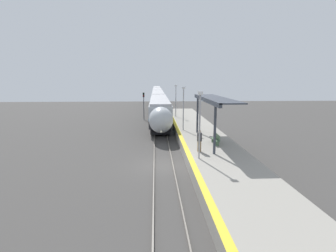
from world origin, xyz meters
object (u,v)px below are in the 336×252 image
(platform_bench, at_px, (216,139))
(railway_signal, at_px, (144,103))
(lamppost_mid, at_px, (183,105))
(person_waiting, at_px, (199,140))
(train, at_px, (158,97))
(lamppost_far, at_px, (176,98))
(lamppost_near, at_px, (200,120))

(platform_bench, xyz_separation_m, railway_signal, (-7.25, 20.33, 1.36))
(railway_signal, relative_size, lamppost_mid, 0.91)
(railway_signal, bearing_deg, person_waiting, -76.68)
(train, xyz_separation_m, person_waiting, (2.88, -47.73, -0.41))
(platform_bench, height_order, lamppost_mid, lamppost_mid)
(person_waiting, bearing_deg, lamppost_far, 90.96)
(railway_signal, relative_size, lamppost_near, 0.91)
(lamppost_near, bearing_deg, platform_bench, 61.90)
(train, relative_size, platform_bench, 47.68)
(train, xyz_separation_m, lamppost_near, (2.55, -49.60, 1.49))
(lamppost_mid, bearing_deg, lamppost_near, -90.00)
(train, relative_size, railway_signal, 18.85)
(railway_signal, height_order, lamppost_mid, lamppost_mid)
(platform_bench, relative_size, person_waiting, 1.00)
(railway_signal, height_order, lamppost_far, lamppost_far)
(person_waiting, xyz_separation_m, lamppost_near, (-0.33, -1.87, 1.90))
(person_waiting, distance_m, lamppost_far, 20.00)
(platform_bench, distance_m, railway_signal, 21.63)
(lamppost_mid, bearing_deg, person_waiting, -87.88)
(lamppost_mid, bearing_deg, lamppost_far, 90.00)
(person_waiting, relative_size, lamppost_far, 0.36)
(train, relative_size, person_waiting, 47.90)
(railway_signal, bearing_deg, lamppost_near, -78.41)
(platform_bench, xyz_separation_m, lamppost_far, (-2.23, 17.61, 2.33))
(train, xyz_separation_m, lamppost_mid, (2.55, -38.71, 1.49))
(lamppost_far, bearing_deg, person_waiting, -89.04)
(train, distance_m, person_waiting, 47.82)
(train, bearing_deg, person_waiting, -86.55)
(lamppost_near, distance_m, lamppost_far, 21.78)
(lamppost_near, bearing_deg, lamppost_mid, 90.00)
(platform_bench, height_order, railway_signal, railway_signal)
(lamppost_near, relative_size, lamppost_mid, 1.00)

